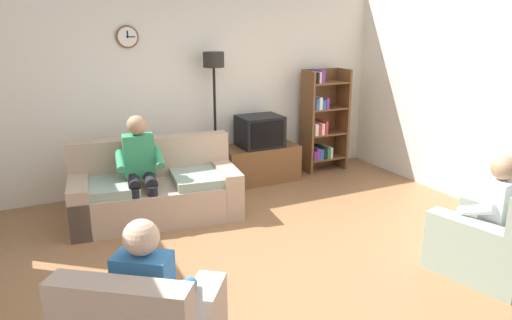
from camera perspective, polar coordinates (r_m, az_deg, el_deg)
ground_plane at (r=4.74m, az=4.02°, el=-11.71°), size 12.00×12.00×0.00m
back_wall_assembly at (r=6.68m, az=-7.29°, el=8.68°), size 6.20×0.17×2.70m
right_wall at (r=6.21m, az=28.01°, el=6.33°), size 0.12×5.80×2.70m
couch at (r=5.66m, az=-12.05°, el=-3.77°), size 2.00×1.11×0.90m
tv_stand at (r=6.83m, az=0.37°, el=-0.39°), size 1.10×0.56×0.52m
tv at (r=6.68m, az=0.47°, el=3.51°), size 0.60×0.49×0.44m
bookshelf at (r=7.30m, az=7.94°, el=4.66°), size 0.68×0.36×1.56m
floor_lamp at (r=6.43m, az=-5.09°, el=9.34°), size 0.28×0.28×1.85m
armchair_near_bookshelf at (r=4.86m, az=26.75°, el=-8.98°), size 0.98×1.04×0.90m
person_on_couch at (r=5.41m, az=-13.85°, el=-0.56°), size 0.55×0.57×1.24m
person_in_left_armchair at (r=3.15m, az=-12.59°, el=-15.12°), size 0.62×0.64×1.12m
person_in_right_armchair at (r=4.78m, az=26.27°, el=-5.25°), size 0.57×0.59×1.12m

